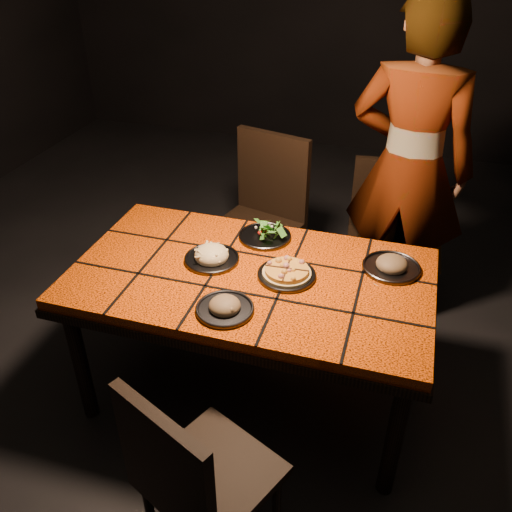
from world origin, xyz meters
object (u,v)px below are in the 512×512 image
(chair_far_left, at_px, (263,210))
(diner, at_px, (409,169))
(plate_pasta, at_px, (212,256))
(dining_table, at_px, (251,287))
(chair_near, at_px, (192,476))
(plate_pizza, at_px, (287,273))
(chair_far_right, at_px, (383,226))

(chair_far_left, height_order, diner, diner)
(diner, xyz_separation_m, plate_pasta, (-0.81, -0.90, -0.16))
(diner, bearing_deg, dining_table, 65.28)
(chair_near, xyz_separation_m, plate_pizza, (0.09, 0.91, 0.24))
(dining_table, bearing_deg, plate_pizza, 7.34)
(diner, bearing_deg, chair_near, 81.69)
(diner, distance_m, plate_pasta, 1.22)
(plate_pizza, relative_size, plate_pasta, 1.02)
(chair_near, relative_size, chair_far_right, 1.01)
(chair_far_left, xyz_separation_m, diner, (0.80, 0.08, 0.34))
(chair_near, distance_m, diner, 1.95)
(dining_table, relative_size, chair_near, 1.77)
(dining_table, relative_size, plate_pizza, 6.23)
(plate_pizza, bearing_deg, diner, 64.18)
(chair_far_left, relative_size, diner, 0.56)
(plate_pizza, bearing_deg, dining_table, -172.66)
(chair_near, xyz_separation_m, plate_pasta, (-0.27, 0.93, 0.25))
(chair_far_right, distance_m, plate_pasta, 1.24)
(dining_table, height_order, plate_pizza, plate_pizza)
(chair_far_left, bearing_deg, plate_pizza, -52.60)
(dining_table, bearing_deg, diner, 57.24)
(chair_far_left, distance_m, diner, 0.87)
(chair_near, distance_m, plate_pasta, 1.00)
(dining_table, height_order, chair_far_right, chair_far_right)
(chair_far_right, xyz_separation_m, plate_pizza, (-0.35, -1.00, 0.25))
(plate_pasta, bearing_deg, plate_pizza, -3.84)
(chair_far_right, xyz_separation_m, plate_pasta, (-0.71, -0.98, 0.26))
(chair_far_left, distance_m, plate_pasta, 0.83)
(dining_table, bearing_deg, chair_far_right, 63.37)
(dining_table, xyz_separation_m, diner, (0.61, 0.94, 0.26))
(plate_pasta, bearing_deg, dining_table, -12.49)
(chair_near, bearing_deg, dining_table, -61.17)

